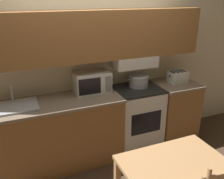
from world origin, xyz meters
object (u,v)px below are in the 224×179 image
stove_range (136,117)px  dining_table (174,173)px  cooking_pot (139,81)px  toaster (178,77)px  microwave (92,82)px  sink_basin (14,107)px

stove_range → dining_table: size_ratio=0.95×
cooking_pot → toaster: size_ratio=1.28×
dining_table → microwave: bearing=101.0°
sink_basin → dining_table: 1.94m
cooking_pot → toaster: toaster is taller
stove_range → dining_table: bearing=-103.9°
microwave → dining_table: bearing=-79.0°
cooking_pot → toaster: 0.64m
sink_basin → dining_table: sink_basin is taller
microwave → stove_range: bearing=-11.0°
sink_basin → toaster: bearing=0.4°
cooking_pot → toaster: (0.63, -0.07, 0.00)m
stove_range → toaster: bearing=-0.2°
toaster → sink_basin: sink_basin is taller
toaster → sink_basin: size_ratio=0.52×
cooking_pot → toaster: bearing=-6.0°
toaster → stove_range: bearing=179.8°
stove_range → sink_basin: 1.74m
toaster → sink_basin: (-2.35, -0.02, -0.07)m
toaster → dining_table: (-1.03, -1.40, -0.40)m
stove_range → toaster: 0.88m
stove_range → sink_basin: bearing=-179.4°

